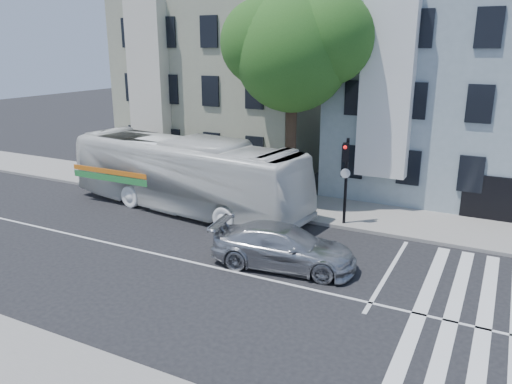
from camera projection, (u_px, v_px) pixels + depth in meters
The scene contains 9 objects.
ground at pixel (199, 264), 18.70m from camera, with size 120.00×120.00×0.00m, color black.
sidewalk_far at pixel (286, 204), 25.51m from camera, with size 80.00×4.00×0.15m, color gray.
building_left at pixel (233, 83), 33.02m from camera, with size 12.00×10.00×11.00m, color gray.
building_right at pixel (459, 91), 26.88m from camera, with size 12.00×10.00×11.00m, color #83959C.
street_tree at pixel (296, 46), 23.92m from camera, with size 7.30×5.90×11.10m.
bus at pixel (185, 174), 24.45m from camera, with size 13.05×3.05×3.64m, color white.
sedan at pixel (284, 247), 18.29m from camera, with size 5.34×2.17×1.55m, color #B0B2B7.
hedge at pixel (185, 190), 26.50m from camera, with size 8.50×0.84×0.70m, color #216721, non-canonical shape.
traffic_signal at pixel (346, 171), 21.80m from camera, with size 0.41×0.52×4.04m.
Camera 1 is at (9.75, -14.30, 7.86)m, focal length 35.00 mm.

